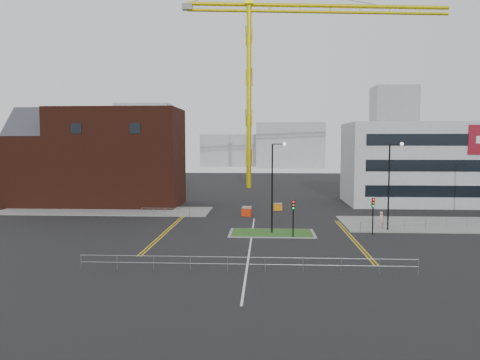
% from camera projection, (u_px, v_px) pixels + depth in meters
% --- Properties ---
extents(ground, '(200.00, 200.00, 0.00)m').
position_uv_depth(ground, '(249.00, 252.00, 39.19)').
color(ground, black).
rests_on(ground, ground).
extents(pavement_left, '(28.00, 8.00, 0.12)m').
position_uv_depth(pavement_left, '(105.00, 211.00, 62.16)').
color(pavement_left, slate).
rests_on(pavement_left, ground).
extents(pavement_right, '(24.00, 10.00, 0.12)m').
position_uv_depth(pavement_right, '(451.00, 224.00, 51.93)').
color(pavement_right, slate).
rests_on(pavement_right, ground).
extents(island_kerb, '(8.60, 4.60, 0.08)m').
position_uv_depth(island_kerb, '(272.00, 233.00, 47.04)').
color(island_kerb, slate).
rests_on(island_kerb, ground).
extents(grass_island, '(8.00, 4.00, 0.12)m').
position_uv_depth(grass_island, '(272.00, 233.00, 47.04)').
color(grass_island, '#1C4918').
rests_on(grass_island, ground).
extents(brick_building, '(24.20, 10.07, 14.24)m').
position_uv_depth(brick_building, '(98.00, 158.00, 67.74)').
color(brick_building, '#411A10').
rests_on(brick_building, ground).
extents(office_block, '(25.00, 12.20, 12.00)m').
position_uv_depth(office_block, '(432.00, 164.00, 69.11)').
color(office_block, '#A4A6A9').
rests_on(office_block, ground).
extents(tower_crane, '(52.79, 6.81, 39.92)m').
position_uv_depth(tower_crane, '(278.00, 49.00, 92.11)').
color(tower_crane, '#CBBC0B').
rests_on(tower_crane, ground).
extents(streetlamp_island, '(1.46, 0.36, 9.18)m').
position_uv_depth(streetlamp_island, '(274.00, 180.00, 46.59)').
color(streetlamp_island, black).
rests_on(streetlamp_island, ground).
extents(streetlamp_right_near, '(1.46, 0.36, 9.18)m').
position_uv_depth(streetlamp_right_near, '(391.00, 179.00, 47.93)').
color(streetlamp_right_near, black).
rests_on(streetlamp_right_near, ground).
extents(traffic_light_island, '(0.28, 0.33, 3.65)m').
position_uv_depth(traffic_light_island, '(293.00, 211.00, 44.72)').
color(traffic_light_island, black).
rests_on(traffic_light_island, ground).
extents(traffic_light_right, '(0.28, 0.33, 3.65)m').
position_uv_depth(traffic_light_right, '(373.00, 209.00, 46.27)').
color(traffic_light_right, black).
rests_on(traffic_light_right, ground).
extents(railing_front, '(24.05, 0.05, 1.10)m').
position_uv_depth(railing_front, '(246.00, 261.00, 33.16)').
color(railing_front, gray).
rests_on(railing_front, ground).
extents(railing_left, '(6.05, 0.05, 1.10)m').
position_uv_depth(railing_left, '(165.00, 211.00, 57.64)').
color(railing_left, gray).
rests_on(railing_left, ground).
extents(railing_right, '(19.05, 5.05, 1.10)m').
position_uv_depth(railing_right, '(446.00, 222.00, 49.46)').
color(railing_right, gray).
rests_on(railing_right, ground).
extents(centre_line, '(0.15, 30.00, 0.01)m').
position_uv_depth(centre_line, '(250.00, 247.00, 41.18)').
color(centre_line, silver).
rests_on(centre_line, ground).
extents(yellow_left_a, '(0.12, 24.00, 0.01)m').
position_uv_depth(yellow_left_a, '(168.00, 229.00, 49.63)').
color(yellow_left_a, gold).
rests_on(yellow_left_a, ground).
extents(yellow_left_b, '(0.12, 24.00, 0.01)m').
position_uv_depth(yellow_left_b, '(171.00, 229.00, 49.61)').
color(yellow_left_b, gold).
rests_on(yellow_left_b, ground).
extents(yellow_right_a, '(0.12, 20.00, 0.01)m').
position_uv_depth(yellow_right_a, '(351.00, 238.00, 44.65)').
color(yellow_right_a, gold).
rests_on(yellow_right_a, ground).
extents(yellow_right_b, '(0.12, 20.00, 0.01)m').
position_uv_depth(yellow_right_b, '(354.00, 238.00, 44.63)').
color(yellow_right_b, gold).
rests_on(yellow_right_b, ground).
extents(skyline_a, '(18.00, 12.00, 22.00)m').
position_uv_depth(skyline_a, '(145.00, 137.00, 159.89)').
color(skyline_a, gray).
rests_on(skyline_a, ground).
extents(skyline_b, '(24.00, 12.00, 16.00)m').
position_uv_depth(skyline_b, '(290.00, 145.00, 167.37)').
color(skyline_b, gray).
rests_on(skyline_b, ground).
extents(skyline_c, '(14.00, 12.00, 28.00)m').
position_uv_depth(skyline_c, '(393.00, 128.00, 160.01)').
color(skyline_c, gray).
rests_on(skyline_c, ground).
extents(skyline_d, '(30.00, 12.00, 12.00)m').
position_uv_depth(skyline_d, '(241.00, 150.00, 178.46)').
color(skyline_d, gray).
rests_on(skyline_d, ground).
extents(pedestrian, '(0.82, 0.74, 1.87)m').
position_uv_depth(pedestrian, '(382.00, 220.00, 49.43)').
color(pedestrian, pink).
rests_on(pedestrian, ground).
extents(barrier_left, '(1.33, 0.77, 1.06)m').
position_uv_depth(barrier_left, '(246.00, 212.00, 57.90)').
color(barrier_left, red).
rests_on(barrier_left, ground).
extents(barrier_mid, '(1.22, 0.59, 0.98)m').
position_uv_depth(barrier_mid, '(278.00, 207.00, 62.87)').
color(barrier_mid, orange).
rests_on(barrier_mid, ground).
extents(barrier_right, '(1.21, 0.44, 1.00)m').
position_uv_depth(barrier_right, '(247.00, 210.00, 59.71)').
color(barrier_right, '#E24C0C').
rests_on(barrier_right, ground).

